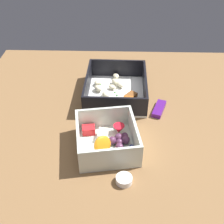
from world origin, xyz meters
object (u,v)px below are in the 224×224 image
object	(u,v)px
pasta_container	(116,90)
paper_cup_liner	(124,180)
fruit_bowl	(108,140)
candy_bar	(159,109)

from	to	relation	value
pasta_container	paper_cup_liner	world-z (taller)	pasta_container
fruit_bowl	pasta_container	bearing A→B (deg)	176.02
candy_bar	paper_cup_liner	bearing A→B (deg)	-21.61
paper_cup_liner	pasta_container	bearing A→B (deg)	-175.89
candy_bar	fruit_bowl	bearing A→B (deg)	-43.70
fruit_bowl	candy_bar	distance (cm)	19.13
paper_cup_liner	candy_bar	bearing A→B (deg)	158.39
pasta_container	fruit_bowl	distance (cm)	20.81
fruit_bowl	paper_cup_liner	distance (cm)	10.93
fruit_bowl	paper_cup_liner	size ratio (longest dim) A/B	4.82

